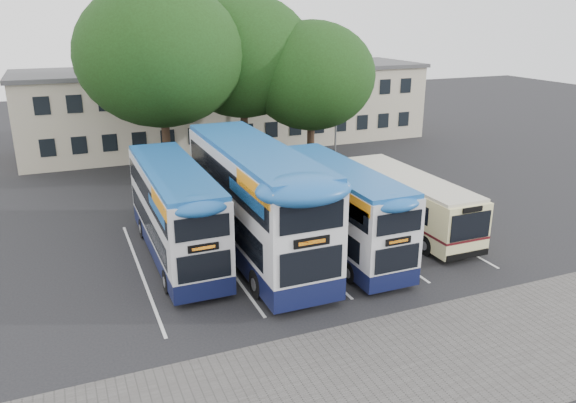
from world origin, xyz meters
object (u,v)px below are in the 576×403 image
(tree_mid, at_px, (243,56))
(tree_left, at_px, (160,55))
(tree_right, at_px, (312,76))
(bus_dd_right, at_px, (338,205))
(lamp_post, at_px, (337,87))
(bus_dd_left, at_px, (175,208))
(bus_dd_mid, at_px, (254,196))
(bus_single, at_px, (407,198))

(tree_mid, bearing_deg, tree_left, -162.40)
(tree_right, xyz_separation_m, bus_dd_right, (-4.53, -12.75, -4.20))
(lamp_post, height_order, bus_dd_left, lamp_post)
(bus_dd_mid, bearing_deg, lamp_post, 52.08)
(lamp_post, relative_size, tree_mid, 0.78)
(tree_left, bearing_deg, tree_right, -3.58)
(bus_dd_left, bearing_deg, bus_single, -4.68)
(lamp_post, relative_size, bus_single, 0.99)
(bus_dd_mid, relative_size, bus_single, 1.29)
(tree_right, height_order, bus_single, tree_right)
(tree_right, xyz_separation_m, bus_single, (-0.07, -11.55, -4.82))
(tree_left, relative_size, bus_single, 1.32)
(lamp_post, height_order, bus_single, lamp_post)
(tree_left, distance_m, bus_dd_right, 15.35)
(tree_left, relative_size, bus_dd_mid, 1.03)
(tree_right, height_order, bus_dd_mid, tree_right)
(tree_mid, bearing_deg, tree_right, -31.64)
(tree_mid, xyz_separation_m, tree_right, (3.87, -2.38, -1.19))
(lamp_post, xyz_separation_m, tree_mid, (-7.49, -0.98, 2.48))
(tree_left, distance_m, tree_mid, 5.93)
(tree_left, xyz_separation_m, bus_dd_left, (-1.84, -11.22, -5.63))
(tree_left, xyz_separation_m, tree_mid, (5.64, 1.79, -0.33))
(tree_left, bearing_deg, bus_dd_right, -69.53)
(bus_dd_left, distance_m, bus_dd_right, 7.15)
(tree_left, distance_m, bus_single, 16.63)
(tree_mid, height_order, tree_right, tree_mid)
(tree_right, bearing_deg, bus_dd_mid, -124.72)
(bus_single, bearing_deg, bus_dd_mid, -179.17)
(tree_right, bearing_deg, bus_dd_right, -109.55)
(bus_single, bearing_deg, bus_dd_left, 175.32)
(tree_mid, distance_m, bus_dd_left, 15.92)
(bus_dd_right, bearing_deg, lamp_post, 63.17)
(lamp_post, height_order, bus_dd_mid, lamp_post)
(lamp_post, distance_m, tree_mid, 7.95)
(bus_dd_mid, bearing_deg, tree_mid, 73.31)
(tree_mid, distance_m, tree_right, 4.70)
(bus_dd_left, bearing_deg, tree_mid, 60.09)
(bus_dd_mid, distance_m, bus_dd_right, 3.76)
(tree_left, relative_size, tree_mid, 1.05)
(tree_right, distance_m, bus_dd_right, 14.17)
(tree_mid, relative_size, bus_single, 1.26)
(lamp_post, relative_size, bus_dd_mid, 0.77)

